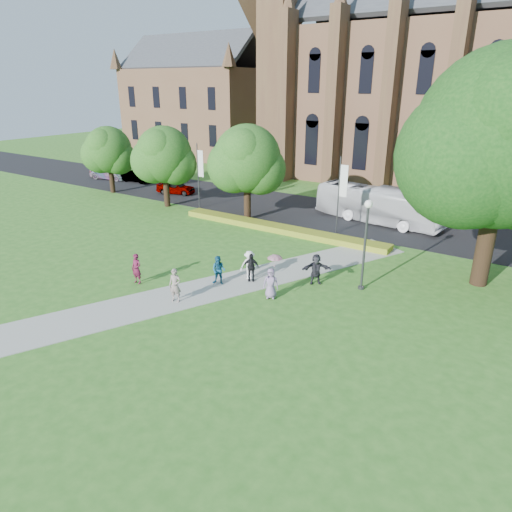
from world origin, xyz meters
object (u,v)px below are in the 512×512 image
Objects in this scene: tour_coach at (378,205)px; car_0 at (176,187)px; streetlamp at (366,235)px; large_tree at (505,139)px; pedestrian_0 at (137,269)px; car_2 at (110,173)px; car_1 at (137,176)px.

tour_coach is 2.67× the size of car_0.
tour_coach is at bearing 106.15° from streetlamp.
large_tree reaches higher than car_0.
pedestrian_0 is at bearing -149.58° from streetlamp.
streetlamp is 1.02× the size of car_2.
car_2 reaches higher than car_1.
streetlamp is at bearing -155.45° from tour_coach.
streetlamp reaches higher than car_2.
car_1 is (-33.34, 13.67, -2.60)m from streetlamp.
streetlamp reaches higher than car_0.
large_tree is 14.57m from tour_coach.
car_2 is at bearing 168.64° from large_tree.
large_tree is 7.28× the size of pedestrian_0.
large_tree is 3.23× the size of car_0.
pedestrian_0 is (14.05, -18.36, 0.23)m from car_0.
tour_coach reaches higher than pedestrian_0.
tour_coach is 29.49m from car_1.
large_tree reaches higher than streetlamp.
streetlamp reaches higher than tour_coach.
car_1 is at bearing -94.76° from car_2.
pedestrian_0 reaches higher than car_0.
pedestrian_0 is (-11.28, -6.62, -2.35)m from streetlamp.
car_0 is 12.29m from car_2.
car_2 is (-37.54, 13.15, -2.53)m from streetlamp.
large_tree is 1.21× the size of tour_coach.
large_tree reaches higher than car_2.
car_2 is (-12.21, 1.41, 0.05)m from car_0.
car_0 is at bearing 155.14° from streetlamp.
streetlamp is at bearing -115.36° from car_1.
car_2 is 2.84× the size of pedestrian_0.
car_1 is at bearing 166.71° from large_tree.
streetlamp is at bearing 25.80° from pedestrian_0.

